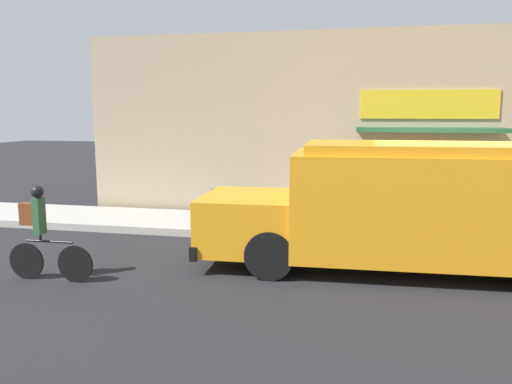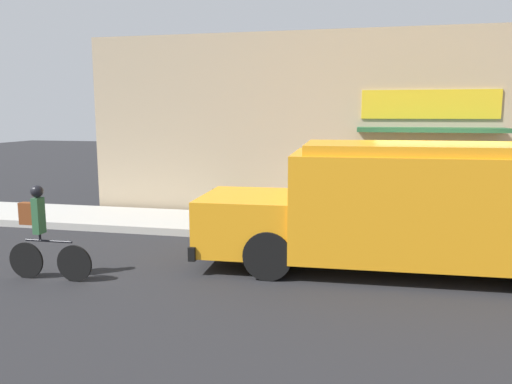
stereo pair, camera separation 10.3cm
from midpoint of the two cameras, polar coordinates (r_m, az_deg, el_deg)
ground_plane at (r=10.71m, az=20.08°, el=-6.32°), size 70.00×70.00×0.00m
sidewalk at (r=11.73m, az=19.41°, el=-4.54°), size 28.00×2.17×0.17m
storefront at (r=12.75m, az=19.24°, el=6.90°), size 17.46×1.04×4.74m
school_bus at (r=9.02m, az=18.67°, el=-1.49°), size 7.04×2.67×2.22m
cyclist at (r=8.89m, az=-23.00°, el=-4.36°), size 1.49×0.20×1.58m
trash_bin at (r=12.08m, az=-3.39°, el=-1.43°), size 0.58×0.58×0.75m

